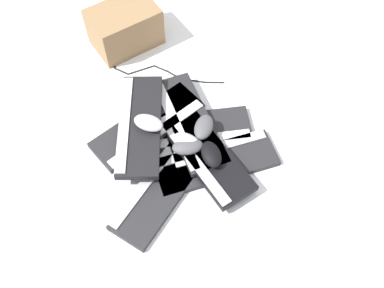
{
  "coord_description": "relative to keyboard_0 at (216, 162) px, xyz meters",
  "views": [
    {
      "loc": [
        0.25,
        -0.82,
        1.36
      ],
      "look_at": [
        -0.05,
        -0.06,
        0.04
      ],
      "focal_mm": 40.0,
      "sensor_mm": 36.0,
      "label": 1
    }
  ],
  "objects": [
    {
      "name": "mouse_3",
      "position": [
        -0.08,
        0.09,
        0.07
      ],
      "size": [
        0.08,
        0.12,
        0.04
      ],
      "primitive_type": "ellipsoid",
      "rotation": [
        0.0,
        0.0,
        4.83
      ],
      "color": "#4C4C51",
      "rests_on": "keyboard_4"
    },
    {
      "name": "keyboard_0",
      "position": [
        0.0,
        0.0,
        0.0
      ],
      "size": [
        0.43,
        0.4,
        0.03
      ],
      "color": "#232326",
      "rests_on": "ground"
    },
    {
      "name": "mouse_0",
      "position": [
        -0.11,
        -0.02,
        0.07
      ],
      "size": [
        0.13,
        0.11,
        0.04
      ],
      "primitive_type": "ellipsoid",
      "rotation": [
        0.0,
        0.0,
        3.69
      ],
      "color": "#4C4C51",
      "rests_on": "keyboard_5"
    },
    {
      "name": "keyboard_7",
      "position": [
        -0.31,
        0.01,
        0.06
      ],
      "size": [
        0.31,
        0.46,
        0.03
      ],
      "color": "black",
      "rests_on": "keyboard_6"
    },
    {
      "name": "mouse_4",
      "position": [
        -0.43,
        0.15,
        0.01
      ],
      "size": [
        0.12,
        0.09,
        0.04
      ],
      "primitive_type": "ellipsoid",
      "rotation": [
        0.0,
        0.0,
        2.91
      ],
      "color": "#B7B7BC",
      "rests_on": "ground"
    },
    {
      "name": "keyboard_4",
      "position": [
        -0.15,
        0.11,
        0.03
      ],
      "size": [
        0.41,
        0.42,
        0.03
      ],
      "color": "#232326",
      "rests_on": "keyboard_1"
    },
    {
      "name": "keyboard_6",
      "position": [
        -0.28,
        0.03,
        0.03
      ],
      "size": [
        0.33,
        0.46,
        0.03
      ],
      "color": "#232326",
      "rests_on": "keyboard_2"
    },
    {
      "name": "mouse_2",
      "position": [
        -0.02,
        -0.01,
        0.07
      ],
      "size": [
        0.12,
        0.13,
        0.04
      ],
      "primitive_type": "ellipsoid",
      "rotation": [
        0.0,
        0.0,
        2.27
      ],
      "color": "black",
      "rests_on": "keyboard_5"
    },
    {
      "name": "keyboard_3",
      "position": [
        -0.14,
        -0.17,
        0.0
      ],
      "size": [
        0.22,
        0.46,
        0.03
      ],
      "color": "#232326",
      "rests_on": "ground"
    },
    {
      "name": "keyboard_2",
      "position": [
        -0.28,
        0.06,
        0.0
      ],
      "size": [
        0.39,
        0.44,
        0.03
      ],
      "color": "black",
      "rests_on": "ground"
    },
    {
      "name": "cable_0",
      "position": [
        -0.44,
        0.34,
        -0.01
      ],
      "size": [
        0.64,
        0.16,
        0.01
      ],
      "color": "black",
      "rests_on": "ground"
    },
    {
      "name": "cardboard_box",
      "position": [
        -0.58,
        0.43,
        0.07
      ],
      "size": [
        0.32,
        0.34,
        0.17
      ],
      "primitive_type": "cube",
      "rotation": [
        0.0,
        0.0,
        0.97
      ],
      "color": "olive",
      "rests_on": "ground"
    },
    {
      "name": "keyboard_1",
      "position": [
        -0.13,
        0.1,
        0.0
      ],
      "size": [
        0.46,
        0.35,
        0.03
      ],
      "color": "#232326",
      "rests_on": "ground"
    },
    {
      "name": "ground_plane",
      "position": [
        -0.05,
        0.08,
        -0.01
      ],
      "size": [
        3.2,
        3.2,
        0.0
      ],
      "primitive_type": "plane",
      "color": "white"
    },
    {
      "name": "keyboard_5",
      "position": [
        -0.05,
        0.0,
        0.03
      ],
      "size": [
        0.45,
        0.37,
        0.03
      ],
      "color": "black",
      "rests_on": "keyboard_0"
    },
    {
      "name": "mouse_1",
      "position": [
        -0.11,
        0.0,
        0.07
      ],
      "size": [
        0.12,
        0.08,
        0.04
      ],
      "primitive_type": "ellipsoid",
      "rotation": [
        0.0,
        0.0,
        6.13
      ],
      "color": "#B7B7BC",
      "rests_on": "keyboard_5"
    },
    {
      "name": "mouse_5",
      "position": [
        -0.26,
        0.01,
        0.1
      ],
      "size": [
        0.11,
        0.07,
        0.04
      ],
      "primitive_type": "ellipsoid",
      "rotation": [
        0.0,
        0.0,
        6.28
      ],
      "color": "#B7B7BC",
      "rests_on": "keyboard_7"
    }
  ]
}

